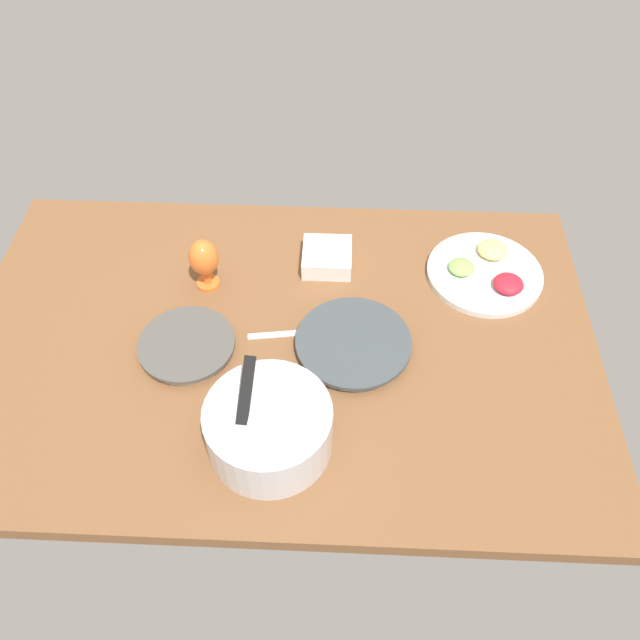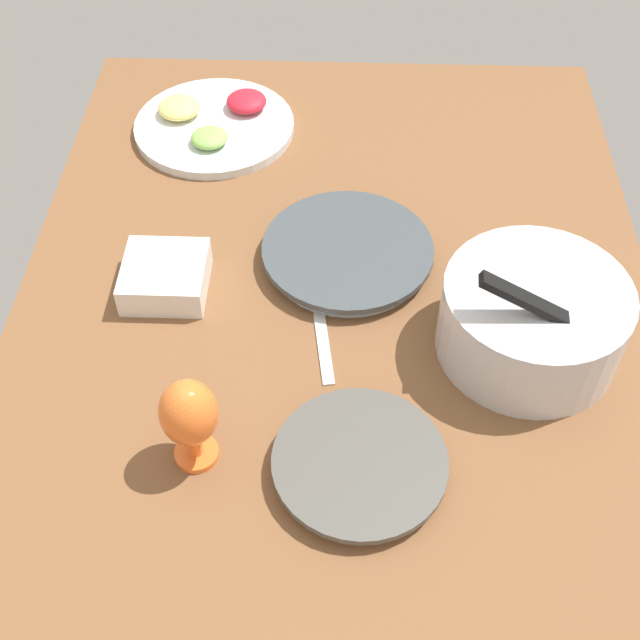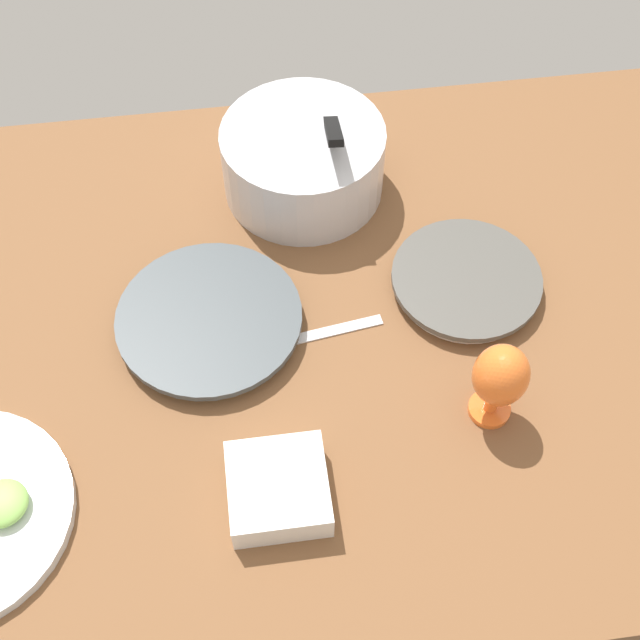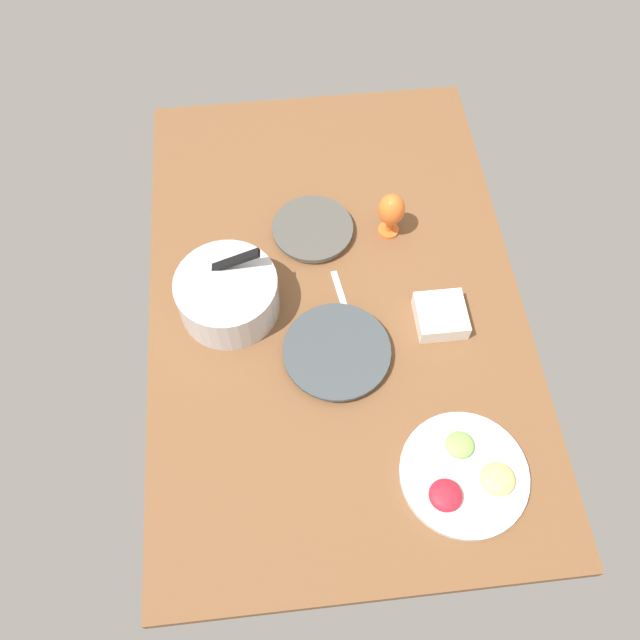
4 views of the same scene
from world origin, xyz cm
name	(u,v)px [view 2 (image 2 of 4)]	position (x,y,z in cm)	size (l,w,h in cm)	color
ground_plane	(334,353)	(0.00, 0.00, -2.00)	(160.00, 104.00, 4.00)	brown
dinner_plate_left	(347,253)	(-18.75, 1.78, 1.60)	(28.80, 28.80, 3.08)	silver
dinner_plate_right	(360,465)	(22.40, 4.03, 1.50)	(24.01, 24.01, 2.89)	silver
mixing_bowl	(533,317)	(-0.61, 29.40, 6.84)	(27.63, 27.63, 19.46)	silver
fruit_platter	(214,123)	(-54.70, -25.12, 1.45)	(31.40, 31.40, 4.91)	silver
hurricane_glass_orange	(189,416)	(20.69, -18.52, 9.44)	(7.84, 7.84, 15.34)	orange
square_bowl_white	(165,275)	(-11.15, -27.64, 2.93)	(13.39, 13.39, 5.26)	white
fork_by_left_plate	(323,338)	(-0.96, -1.81, 0.30)	(18.00, 1.80, 0.60)	silver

